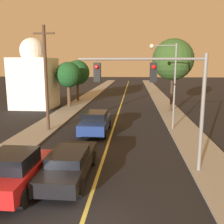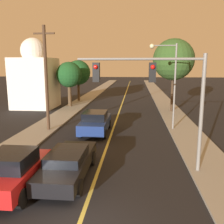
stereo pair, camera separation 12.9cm
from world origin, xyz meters
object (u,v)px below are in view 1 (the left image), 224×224
Objects in this scene: car_outer_lane_front at (15,171)px; domed_building_left at (34,78)px; tree_left_near at (77,73)px; tree_left_far at (68,75)px; car_near_lane_front at (70,163)px; car_near_lane_second at (95,122)px; traffic_signal_mast at (160,87)px; streetlamp_right at (168,74)px; tree_right_near at (173,60)px; utility_pole_left at (46,77)px.

domed_building_left is (-7.11, 20.00, 2.75)m from car_outer_lane_front.
tree_left_near is 1.05× the size of tree_left_far.
car_near_lane_front is 0.90× the size of tree_left_near.
tree_left_near is at bearing 107.13° from car_near_lane_second.
traffic_signal_mast is 1.04× the size of tree_left_near.
car_near_lane_front is at bearing -163.79° from traffic_signal_mast.
car_near_lane_second is 8.45m from traffic_signal_mast.
streetlamp_right is 18.27m from tree_left_near.
tree_right_near is 0.94× the size of domed_building_left.
tree_left_far reaches higher than car_outer_lane_front.
car_near_lane_second is 0.90× the size of tree_left_far.
car_outer_lane_front is 20.87m from tree_right_near.
car_near_lane_second is 9.35m from car_outer_lane_front.
tree_right_near is at bearing -11.23° from tree_left_far.
utility_pole_left is 1.02× the size of tree_right_near.
domed_building_left reaches higher than car_outer_lane_front.
tree_left_near is at bearing 125.27° from streetlamp_right.
car_near_lane_second is 0.86× the size of tree_left_near.
traffic_signal_mast reaches higher than car_outer_lane_front.
car_near_lane_second is (-0.00, 7.81, 0.11)m from car_near_lane_front.
tree_left_near is at bearing 96.87° from car_outer_lane_front.
tree_left_far is (-5.04, 11.48, 3.09)m from car_near_lane_second.
car_outer_lane_front is 0.77× the size of tree_left_far.
domed_building_left reaches higher than tree_left_near.
tree_left_near is 0.69× the size of domed_building_left.
tree_left_near is at bearing 94.35° from utility_pole_left.
utility_pole_left is 11.86m from domed_building_left.
domed_building_left reaches higher than tree_right_near.
domed_building_left is (-4.04, -5.46, -0.44)m from tree_left_near.
car_outer_lane_front is at bearing -116.09° from tree_right_near.
car_near_lane_front is at bearing 34.27° from car_outer_lane_front.
traffic_signal_mast is (4.08, -6.62, 3.30)m from car_near_lane_second.
utility_pole_left reaches higher than car_near_lane_second.
car_near_lane_front is at bearing -78.23° from tree_left_near.
car_near_lane_second is 0.61× the size of utility_pole_left.
tree_right_near is (1.45, 7.70, 1.25)m from streetlamp_right.
tree_left_near reaches higher than car_near_lane_front.
streetlamp_right reaches higher than tree_left_far.
streetlamp_right is 7.93m from tree_right_near.
tree_left_far reaches higher than car_near_lane_front.
car_outer_lane_front is at bearing -81.51° from tree_left_far.
traffic_signal_mast is 1.09× the size of tree_left_far.
tree_right_near reaches higher than car_near_lane_front.
traffic_signal_mast is 20.27m from tree_left_far.
car_near_lane_second is at bearing 77.92° from car_outer_lane_front.
tree_left_near is at bearing 148.97° from tree_right_near.
traffic_signal_mast is (4.08, 1.19, 3.42)m from car_near_lane_front.
utility_pole_left is at bearing -172.99° from streetlamp_right.
tree_left_near reaches higher than traffic_signal_mast.
streetlamp_right reaches higher than traffic_signal_mast.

